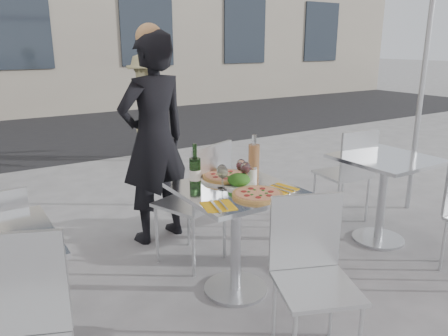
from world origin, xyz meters
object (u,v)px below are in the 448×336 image
napkin_right (280,189)px  side_table_right (384,181)px  main_table (236,218)px  wine_bottle (195,171)px  wineglass_red_b (241,166)px  napkin_left (218,206)px  chair_near (311,265)px  pizza_far (225,177)px  chair_far (200,194)px  pedestrian_b (148,108)px  side_chair_rfar (349,168)px  carafe (254,159)px  wineglass_white_b (222,172)px  woman_diner (154,140)px  wineglass_red_a (245,169)px  pizza_near (257,194)px  sugar_shaker (252,174)px  salad_plate (239,181)px  wineglass_white_a (223,173)px

napkin_right → side_table_right: bearing=-3.1°
main_table → wine_bottle: size_ratio=2.54×
wineglass_red_b → napkin_left: bearing=-139.8°
side_table_right → napkin_left: bearing=-173.1°
wine_bottle → chair_near: bearing=-75.2°
main_table → pizza_far: (0.04, 0.20, 0.23)m
chair_far → pedestrian_b: bearing=-127.5°
main_table → chair_far: size_ratio=0.78×
main_table → side_table_right: bearing=0.0°
chair_near → main_table: bearing=112.4°
side_chair_rfar → carafe: size_ratio=3.14×
wineglass_white_b → pizza_far: bearing=50.3°
woman_diner → wineglass_red_a: bearing=89.4°
pizza_near → wineglass_white_b: bearing=111.0°
pizza_near → napkin_right: pizza_near is taller
carafe → main_table: bearing=-145.8°
chair_near → wineglass_white_b: size_ratio=5.60×
pizza_far → wineglass_white_b: 0.20m
side_table_right → chair_far: 1.58m
chair_near → wineglass_red_b: (0.11, 0.82, 0.34)m
side_table_right → sugar_shaker: (-1.33, 0.06, 0.26)m
wine_bottle → napkin_left: 0.38m
main_table → wineglass_red_a: (0.09, 0.03, 0.32)m
wineglass_white_b → pedestrian_b: bearing=74.5°
pedestrian_b → sugar_shaker: bearing=23.5°
main_table → napkin_right: 0.35m
pizza_near → chair_near: bearing=-92.6°
pizza_far → woman_diner: bearing=98.8°
side_chair_rfar → pedestrian_b: bearing=-71.9°
salad_plate → napkin_left: bearing=-142.1°
woman_diner → wine_bottle: (-0.13, -0.95, -0.02)m
sugar_shaker → wine_bottle: bearing=167.6°
side_table_right → wineglass_red_a: bearing=178.7°
pizza_near → main_table: bearing=97.5°
carafe → sugar_shaker: 0.18m
side_table_right → carafe: (-1.22, 0.19, 0.33)m
pizza_near → woman_diner: bearing=95.4°
main_table → salad_plate: 0.25m
chair_near → wine_bottle: size_ratio=2.99×
chair_far → napkin_right: 0.70m
carafe → wineglass_white_a: bearing=-156.4°
main_table → napkin_left: napkin_left is taller
main_table → wine_bottle: bearing=147.1°
wine_bottle → napkin_right: wine_bottle is taller
chair_far → napkin_right: bearing=89.5°
main_table → carafe: (0.28, 0.19, 0.33)m
carafe → wineglass_red_b: 0.19m
side_chair_rfar → salad_plate: side_chair_rfar is taller
side_chair_rfar → wineglass_white_a: side_chair_rfar is taller
side_table_right → carafe: carafe is taller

